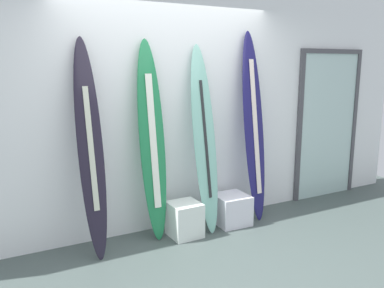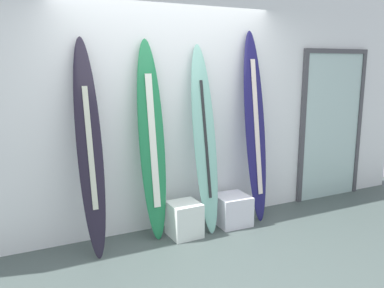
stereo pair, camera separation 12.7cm
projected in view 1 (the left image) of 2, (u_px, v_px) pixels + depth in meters
name	position (u px, v px, depth m)	size (l,w,h in m)	color
ground	(227.00, 272.00, 3.64)	(8.00, 8.00, 0.04)	#434F4D
wall_back	(167.00, 106.00, 4.49)	(7.20, 0.20, 2.80)	white
surfboard_charcoal	(90.00, 149.00, 3.80)	(0.25, 0.47, 2.13)	#211C2B
surfboard_emerald	(152.00, 141.00, 4.17)	(0.31, 0.35, 2.13)	#207D49
surfboard_seafoam	(204.00, 139.00, 4.41)	(0.28, 0.46, 2.09)	#81C4B2
surfboard_navy	(254.00, 128.00, 4.73)	(0.29, 0.40, 2.25)	navy
display_block_left	(185.00, 219.00, 4.35)	(0.34, 0.34, 0.38)	white
display_block_center	(231.00, 209.00, 4.69)	(0.39, 0.39, 0.35)	silver
glass_door	(328.00, 122.00, 5.56)	(1.11, 0.06, 2.07)	silver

